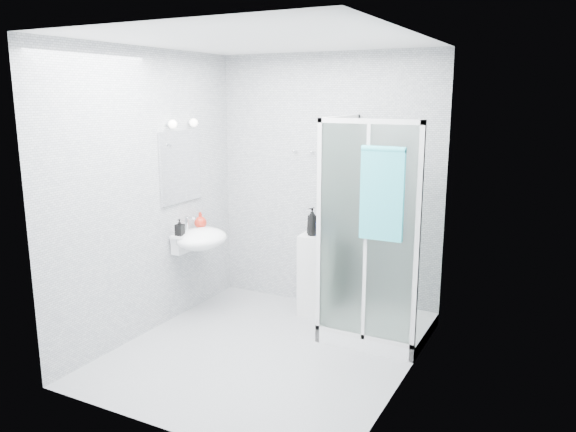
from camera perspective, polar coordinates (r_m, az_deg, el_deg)
The scene contains 12 objects.
room at distance 4.59m, azimuth -2.57°, elevation 1.07°, with size 2.40×2.60×2.60m.
shower_enclosure at distance 5.23m, azimuth 8.22°, elevation -7.36°, with size 0.90×0.95×2.00m.
wall_basin at distance 5.60m, azimuth -8.97°, elevation -2.31°, with size 0.46×0.56×0.35m.
mirror at distance 5.59m, azimuth -10.85°, elevation 4.94°, with size 0.02×0.60×0.70m, color white.
vanity_lights at distance 5.53m, azimuth -10.62°, elevation 9.24°, with size 0.10×0.40×0.08m.
wall_hooks at distance 5.76m, azimuth 1.53°, elevation 6.56°, with size 0.23×0.06×0.03m.
storage_cabinet at distance 5.69m, azimuth 3.11°, elevation -5.94°, with size 0.37×0.38×0.83m.
hand_towel at distance 4.54m, azimuth 9.54°, elevation 2.45°, with size 0.36×0.05×0.76m.
shampoo_bottle_a at distance 5.52m, azimuth 2.47°, elevation -0.56°, with size 0.11×0.11×0.28m, color black.
shampoo_bottle_b at distance 5.53m, azimuth 3.41°, elevation -0.88°, with size 0.10×0.10×0.21m, color #0E1C54.
soap_dispenser_orange at distance 5.76m, azimuth -8.89°, elevation -0.41°, with size 0.13×0.13×0.16m, color red.
soap_dispenser_black at distance 5.48m, azimuth -10.95°, elevation -1.13°, with size 0.07×0.07×0.16m, color black.
Camera 1 is at (2.26, -3.90, 2.18)m, focal length 35.00 mm.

